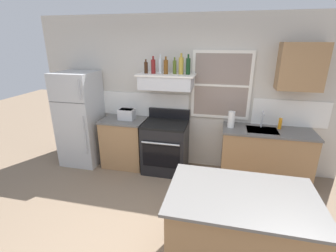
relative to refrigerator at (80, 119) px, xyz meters
name	(u,v)px	position (x,y,z in m)	size (l,w,h in m)	color
ground_plane	(148,251)	(1.90, -1.84, -0.87)	(16.00, 16.00, 0.00)	#7A6651
back_wall	(185,94)	(1.93, 0.39, 0.48)	(5.40, 0.11, 2.70)	beige
refrigerator	(80,119)	(0.00, 0.00, 0.00)	(0.70, 0.72, 1.75)	#B7BABC
counter_left_of_stove	(125,142)	(0.85, 0.06, -0.42)	(0.79, 0.63, 0.91)	#9E754C
toaster	(127,114)	(0.91, 0.07, 0.14)	(0.30, 0.20, 0.19)	silver
stove_range	(166,146)	(1.65, 0.02, -0.41)	(0.76, 0.69, 1.09)	black
range_hood_shelf	(167,81)	(1.65, 0.12, 0.75)	(0.96, 0.52, 0.24)	silver
bottle_brown_stout	(146,67)	(1.29, 0.11, 0.97)	(0.06, 0.06, 0.23)	#381E0F
bottle_red_label_wine	(153,66)	(1.42, 0.10, 0.99)	(0.07, 0.07, 0.28)	maroon
bottle_clear_tall	(160,65)	(1.53, 0.15, 1.00)	(0.06, 0.06, 0.31)	silver
bottle_amber_wine	(166,67)	(1.64, 0.09, 0.99)	(0.07, 0.07, 0.28)	brown
bottle_olive_oil_square	(175,67)	(1.77, 0.16, 0.98)	(0.06, 0.06, 0.27)	#4C601E
bottle_champagne_gold_foil	(181,65)	(1.89, 0.13, 1.01)	(0.08, 0.08, 0.33)	#B29333
bottle_dark_green_wine	(188,66)	(2.01, 0.12, 1.01)	(0.07, 0.07, 0.32)	#143819
counter_right_with_sink	(265,155)	(3.35, 0.06, -0.42)	(1.43, 0.63, 0.91)	#9E754C
sink_faucet	(263,117)	(3.25, 0.16, 0.21)	(0.03, 0.17, 0.28)	silver
paper_towel_roll	(231,119)	(2.76, 0.06, 0.17)	(0.11, 0.11, 0.27)	white
dish_soap_bottle	(280,124)	(3.53, 0.16, 0.13)	(0.06, 0.06, 0.18)	orange
kitchen_island	(238,233)	(2.85, -1.83, -0.42)	(1.40, 0.90, 0.91)	#9E754C
upper_cabinet_right	(301,67)	(3.70, 0.20, 1.03)	(0.64, 0.32, 0.70)	#9E754C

